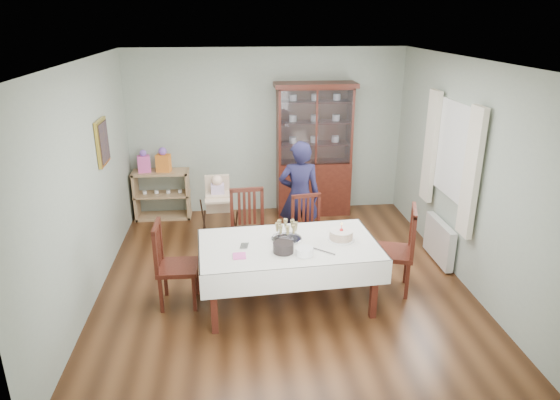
{
  "coord_description": "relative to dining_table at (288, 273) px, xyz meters",
  "views": [
    {
      "loc": [
        -0.59,
        -5.57,
        3.16
      ],
      "look_at": [
        -0.01,
        0.2,
        1.01
      ],
      "focal_mm": 32.0,
      "sensor_mm": 36.0,
      "label": 1
    }
  ],
  "objects": [
    {
      "name": "cutlery",
      "position": [
        -0.53,
        -0.02,
        0.38
      ],
      "size": [
        0.13,
        0.17,
        0.01
      ],
      "primitive_type": null,
      "rotation": [
        0.0,
        0.0,
        -0.16
      ],
      "color": "silver",
      "rests_on": "dining_table"
    },
    {
      "name": "gift_bag_pink",
      "position": [
        -2.0,
        2.81,
        0.58
      ],
      "size": [
        0.22,
        0.16,
        0.37
      ],
      "color": "#E253A5",
      "rests_on": "sideboard"
    },
    {
      "name": "chair_far_right",
      "position": [
        0.39,
        0.94,
        -0.11
      ],
      "size": [
        0.48,
        0.48,
        0.94
      ],
      "rotation": [
        0.0,
        0.0,
        0.15
      ],
      "color": "#4A1D12",
      "rests_on": "floor"
    },
    {
      "name": "champagne_tray",
      "position": [
        -0.01,
        0.11,
        0.44
      ],
      "size": [
        0.35,
        0.35,
        0.21
      ],
      "color": "silver",
      "rests_on": "dining_table"
    },
    {
      "name": "curtain_right",
      "position": [
        2.15,
        1.47,
        1.07
      ],
      "size": [
        0.07,
        0.3,
        1.55
      ],
      "primitive_type": "cube",
      "color": "silver",
      "rests_on": "room_shell"
    },
    {
      "name": "birthday_cake",
      "position": [
        0.61,
        0.04,
        0.43
      ],
      "size": [
        0.31,
        0.31,
        0.21
      ],
      "color": "white",
      "rests_on": "dining_table"
    },
    {
      "name": "window",
      "position": [
        2.21,
        0.85,
        1.17
      ],
      "size": [
        0.04,
        1.02,
        1.22
      ],
      "primitive_type": "cube",
      "color": "white",
      "rests_on": "room_shell"
    },
    {
      "name": "room_shell",
      "position": [
        -0.01,
        1.08,
        1.32
      ],
      "size": [
        5.0,
        5.0,
        5.0
      ],
      "color": "#9EAA99",
      "rests_on": "floor"
    },
    {
      "name": "woman",
      "position": [
        0.32,
        1.45,
        0.41
      ],
      "size": [
        0.59,
        0.4,
        1.58
      ],
      "primitive_type": "imported",
      "rotation": [
        0.0,
        0.0,
        3.1
      ],
      "color": "black",
      "rests_on": "floor"
    },
    {
      "name": "high_chair",
      "position": [
        -0.82,
        1.68,
        0.03
      ],
      "size": [
        0.49,
        0.49,
        1.06
      ],
      "rotation": [
        0.0,
        0.0,
        0.04
      ],
      "color": "black",
      "rests_on": "floor"
    },
    {
      "name": "curtain_left",
      "position": [
        2.15,
        0.23,
        1.07
      ],
      "size": [
        0.07,
        0.3,
        1.55
      ],
      "primitive_type": "cube",
      "color": "silver",
      "rests_on": "room_shell"
    },
    {
      "name": "radiator",
      "position": [
        2.15,
        0.85,
        -0.08
      ],
      "size": [
        0.1,
        0.8,
        0.55
      ],
      "primitive_type": "cube",
      "color": "white",
      "rests_on": "floor"
    },
    {
      "name": "dining_table",
      "position": [
        0.0,
        0.0,
        0.0
      ],
      "size": [
        2.07,
        1.28,
        0.76
      ],
      "rotation": [
        0.0,
        0.0,
        0.07
      ],
      "color": "#4A1D12",
      "rests_on": "floor"
    },
    {
      "name": "napkin_stack",
      "position": [
        -0.56,
        -0.27,
        0.38
      ],
      "size": [
        0.14,
        0.14,
        0.02
      ],
      "primitive_type": "cube",
      "rotation": [
        0.0,
        0.0,
        0.02
      ],
      "color": "#E253A5",
      "rests_on": "dining_table"
    },
    {
      "name": "sideboard",
      "position": [
        -1.76,
        2.83,
        0.02
      ],
      "size": [
        0.9,
        0.38,
        0.8
      ],
      "color": "tan",
      "rests_on": "floor"
    },
    {
      "name": "plate_stack_white",
      "position": [
        0.14,
        -0.29,
        0.42
      ],
      "size": [
        0.2,
        0.2,
        0.08
      ],
      "primitive_type": "cylinder",
      "rotation": [
        0.0,
        0.0,
        -0.06
      ],
      "color": "white",
      "rests_on": "dining_table"
    },
    {
      "name": "chair_end_left",
      "position": [
        -1.28,
        0.13,
        -0.09
      ],
      "size": [
        0.46,
        0.46,
        1.0
      ],
      "rotation": [
        0.0,
        0.0,
        1.55
      ],
      "color": "#4A1D12",
      "rests_on": "floor"
    },
    {
      "name": "floor",
      "position": [
        -0.01,
        0.55,
        -0.38
      ],
      "size": [
        5.0,
        5.0,
        0.0
      ],
      "primitive_type": "plane",
      "color": "#593319",
      "rests_on": "ground"
    },
    {
      "name": "chair_end_right",
      "position": [
        1.29,
        0.19,
        -0.07
      ],
      "size": [
        0.6,
        0.6,
        1.07
      ],
      "rotation": [
        0.0,
        0.0,
        -1.87
      ],
      "color": "#4A1D12",
      "rests_on": "floor"
    },
    {
      "name": "china_cabinet",
      "position": [
        0.74,
        2.81,
        0.74
      ],
      "size": [
        1.3,
        0.48,
        2.18
      ],
      "color": "#4A1D12",
      "rests_on": "floor"
    },
    {
      "name": "gift_bag_orange",
      "position": [
        -1.7,
        2.81,
        0.59
      ],
      "size": [
        0.24,
        0.19,
        0.4
      ],
      "color": "orange",
      "rests_on": "sideboard"
    },
    {
      "name": "cake_knife",
      "position": [
        0.35,
        -0.24,
        0.38
      ],
      "size": [
        0.24,
        0.22,
        0.01
      ],
      "primitive_type": "cube",
      "rotation": [
        0.0,
        0.0,
        -0.73
      ],
      "color": "silver",
      "rests_on": "dining_table"
    },
    {
      "name": "plate_stack_dark",
      "position": [
        -0.08,
        -0.2,
        0.43
      ],
      "size": [
        0.26,
        0.26,
        0.11
      ],
      "primitive_type": "cylinder",
      "rotation": [
        0.0,
        0.0,
        0.16
      ],
      "color": "black",
      "rests_on": "dining_table"
    },
    {
      "name": "picture_frame",
      "position": [
        -2.23,
        1.35,
        1.27
      ],
      "size": [
        0.04,
        0.48,
        0.58
      ],
      "primitive_type": "cube",
      "color": "gold",
      "rests_on": "room_shell"
    },
    {
      "name": "chair_far_left",
      "position": [
        -0.41,
        0.94,
        -0.07
      ],
      "size": [
        0.51,
        0.51,
        1.04
      ],
      "rotation": [
        0.0,
        0.0,
        0.08
      ],
      "color": "#4A1D12",
      "rests_on": "floor"
    }
  ]
}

